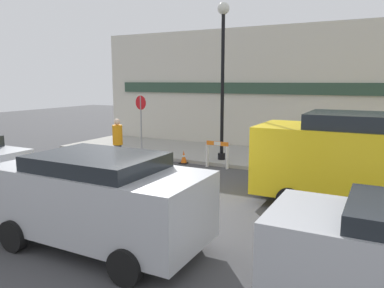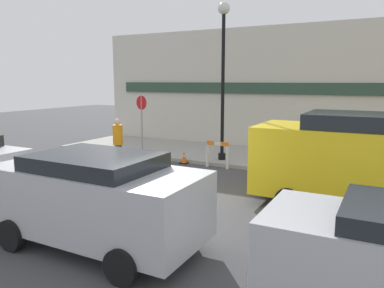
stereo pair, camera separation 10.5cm
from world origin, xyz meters
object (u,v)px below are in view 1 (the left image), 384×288
Objects in this scene: parked_car_1 at (99,195)px; person_worker at (118,142)px; stop_sign at (141,114)px; streetlamp_post at (223,62)px; work_van at (370,158)px.

person_worker is at bearing 125.49° from parked_car_1.
stop_sign is 0.57× the size of parked_car_1.
work_van is at bearing -32.09° from streetlamp_post.
work_van is (4.43, 4.60, 0.28)m from parked_car_1.
streetlamp_post is 3.24× the size of person_worker.
streetlamp_post is at bearing 96.05° from parked_car_1.
parked_car_1 is at bearing -133.93° from work_van.
stop_sign is 2.77m from person_worker.
person_worker is 6.61m from parked_car_1.
parked_car_1 is at bearing 130.95° from stop_sign.
person_worker is 0.43× the size of parked_car_1.
parked_car_1 is (0.84, -7.90, -2.82)m from streetlamp_post.
stop_sign is 9.62m from work_van.
person_worker is at bearing 117.38° from stop_sign.
streetlamp_post reaches higher than parked_car_1.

